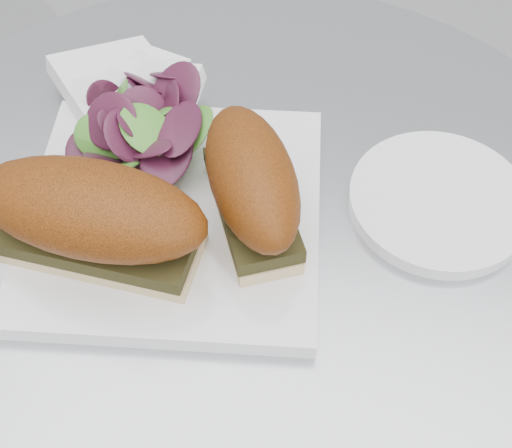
{
  "coord_description": "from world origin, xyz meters",
  "views": [
    {
      "loc": [
        0.07,
        -0.33,
        1.2
      ],
      "look_at": [
        0.02,
        -0.01,
        0.77
      ],
      "focal_mm": 50.0,
      "sensor_mm": 36.0,
      "label": 1
    }
  ],
  "objects": [
    {
      "name": "table",
      "position": [
        0.0,
        0.0,
        0.49
      ],
      "size": [
        0.7,
        0.7,
        0.73
      ],
      "color": "#B6B8BE",
      "rests_on": "ground"
    },
    {
      "name": "saucer",
      "position": [
        0.16,
        0.06,
        0.74
      ],
      "size": [
        0.15,
        0.15,
        0.01
      ],
      "primitive_type": "cylinder",
      "color": "white",
      "rests_on": "table"
    },
    {
      "name": "salad",
      "position": [
        -0.09,
        0.08,
        0.77
      ],
      "size": [
        0.12,
        0.12,
        0.05
      ],
      "primitive_type": null,
      "color": "#4C9932",
      "rests_on": "plate"
    },
    {
      "name": "sandwich_right",
      "position": [
        0.01,
        0.01,
        0.79
      ],
      "size": [
        0.11,
        0.15,
        0.08
      ],
      "rotation": [
        0.0,
        0.0,
        -1.16
      ],
      "color": "beige",
      "rests_on": "plate"
    },
    {
      "name": "plate",
      "position": [
        -0.06,
        0.01,
        0.74
      ],
      "size": [
        0.26,
        0.26,
        0.02
      ],
      "primitive_type": "cube",
      "rotation": [
        0.0,
        0.0,
        0.09
      ],
      "color": "white",
      "rests_on": "table"
    },
    {
      "name": "sandwich_left",
      "position": [
        -0.1,
        -0.04,
        0.79
      ],
      "size": [
        0.18,
        0.1,
        0.08
      ],
      "rotation": [
        0.0,
        0.0,
        -0.1
      ],
      "color": "beige",
      "rests_on": "plate"
    },
    {
      "name": "napkin",
      "position": [
        -0.12,
        0.14,
        0.74
      ],
      "size": [
        0.17,
        0.17,
        0.02
      ],
      "primitive_type": null,
      "rotation": [
        0.0,
        0.0,
        0.4
      ],
      "color": "white",
      "rests_on": "table"
    }
  ]
}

